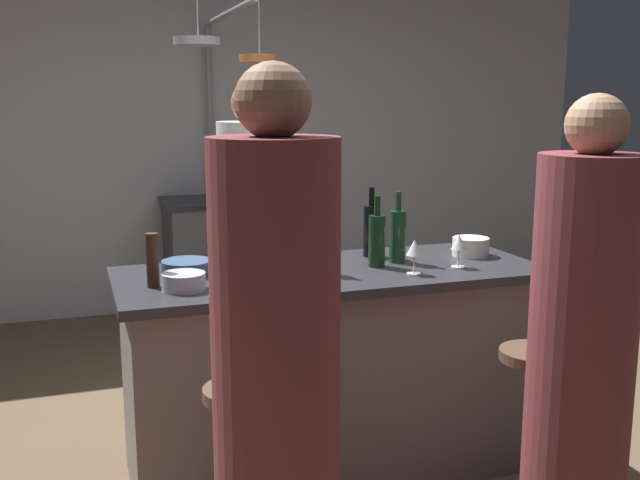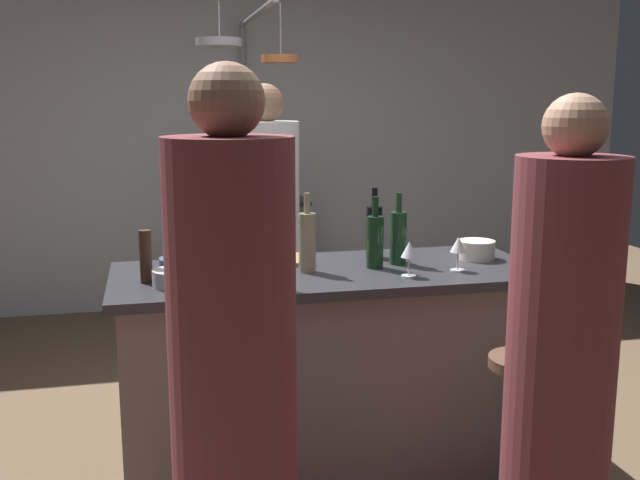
{
  "view_description": "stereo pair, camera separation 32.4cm",
  "coord_description": "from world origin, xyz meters",
  "px_view_note": "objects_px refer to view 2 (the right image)",
  "views": [
    {
      "loc": [
        -1.03,
        -2.87,
        1.61
      ],
      "look_at": [
        0.0,
        0.15,
        1.0
      ],
      "focal_mm": 41.46,
      "sensor_mm": 36.0,
      "label": 1
    },
    {
      "loc": [
        -0.72,
        -2.96,
        1.61
      ],
      "look_at": [
        0.0,
        0.15,
        1.0
      ],
      "focal_mm": 41.46,
      "sensor_mm": 36.0,
      "label": 2
    }
  ],
  "objects_px": {
    "chef": "(267,255)",
    "mixing_bowl_steel": "(174,278)",
    "guest_right": "(560,372)",
    "mixing_bowl_blue": "(184,264)",
    "bar_stool_left": "(218,468)",
    "wine_glass_by_chef": "(409,251)",
    "wine_glass_near_right_guest": "(458,246)",
    "cutting_board": "(274,261)",
    "pepper_mill": "(146,257)",
    "mixing_bowl_ceramic": "(476,250)",
    "wine_glass_near_left_guest": "(219,250)",
    "bar_stool_right": "(520,435)",
    "wine_bottle_red": "(375,241)",
    "stove_range": "(251,256)",
    "wine_bottle_amber": "(270,257)",
    "wine_bottle_green": "(398,237)",
    "wine_bottle_white": "(307,241)",
    "wine_bottle_dark": "(374,231)",
    "guest_left": "(233,391)"
  },
  "relations": [
    {
      "from": "stove_range",
      "to": "wine_bottle_dark",
      "type": "xyz_separation_m",
      "value": [
        0.26,
        -2.26,
        0.58
      ]
    },
    {
      "from": "wine_bottle_green",
      "to": "bar_stool_left",
      "type": "bearing_deg",
      "value": -142.4
    },
    {
      "from": "wine_bottle_dark",
      "to": "wine_glass_by_chef",
      "type": "relative_size",
      "value": 2.18
    },
    {
      "from": "mixing_bowl_ceramic",
      "to": "bar_stool_left",
      "type": "bearing_deg",
      "value": -151.26
    },
    {
      "from": "mixing_bowl_steel",
      "to": "wine_bottle_red",
      "type": "bearing_deg",
      "value": 8.72
    },
    {
      "from": "mixing_bowl_steel",
      "to": "wine_glass_by_chef",
      "type": "bearing_deg",
      "value": -3.53
    },
    {
      "from": "wine_bottle_dark",
      "to": "wine_bottle_green",
      "type": "height_order",
      "value": "wine_bottle_dark"
    },
    {
      "from": "wine_glass_near_right_guest",
      "to": "mixing_bowl_blue",
      "type": "relative_size",
      "value": 0.71
    },
    {
      "from": "guest_right",
      "to": "stove_range",
      "type": "bearing_deg",
      "value": 98.75
    },
    {
      "from": "guest_left",
      "to": "wine_bottle_amber",
      "type": "xyz_separation_m",
      "value": [
        0.22,
        0.71,
        0.23
      ]
    },
    {
      "from": "mixing_bowl_steel",
      "to": "bar_stool_right",
      "type": "bearing_deg",
      "value": -21.35
    },
    {
      "from": "mixing_bowl_ceramic",
      "to": "wine_glass_near_left_guest",
      "type": "bearing_deg",
      "value": -177.06
    },
    {
      "from": "bar_stool_left",
      "to": "wine_glass_near_right_guest",
      "type": "bearing_deg",
      "value": 24.2
    },
    {
      "from": "bar_stool_right",
      "to": "wine_glass_by_chef",
      "type": "height_order",
      "value": "wine_glass_by_chef"
    },
    {
      "from": "wine_glass_near_right_guest",
      "to": "mixing_bowl_steel",
      "type": "bearing_deg",
      "value": 179.68
    },
    {
      "from": "cutting_board",
      "to": "stove_range",
      "type": "bearing_deg",
      "value": 85.01
    },
    {
      "from": "chef",
      "to": "mixing_bowl_blue",
      "type": "bearing_deg",
      "value": -121.08
    },
    {
      "from": "cutting_board",
      "to": "pepper_mill",
      "type": "distance_m",
      "value": 0.61
    },
    {
      "from": "bar_stool_left",
      "to": "wine_glass_by_chef",
      "type": "relative_size",
      "value": 4.66
    },
    {
      "from": "stove_range",
      "to": "wine_bottle_amber",
      "type": "xyz_separation_m",
      "value": [
        -0.29,
        -2.71,
        0.57
      ]
    },
    {
      "from": "wine_bottle_red",
      "to": "wine_bottle_white",
      "type": "distance_m",
      "value": 0.3
    },
    {
      "from": "guest_right",
      "to": "mixing_bowl_blue",
      "type": "relative_size",
      "value": 7.9
    },
    {
      "from": "stove_range",
      "to": "wine_glass_near_right_guest",
      "type": "bearing_deg",
      "value": -78.58
    },
    {
      "from": "guest_right",
      "to": "wine_glass_near_right_guest",
      "type": "bearing_deg",
      "value": 90.06
    },
    {
      "from": "cutting_board",
      "to": "wine_bottle_red",
      "type": "xyz_separation_m",
      "value": [
        0.4,
        -0.19,
        0.11
      ]
    },
    {
      "from": "chef",
      "to": "wine_bottle_dark",
      "type": "height_order",
      "value": "chef"
    },
    {
      "from": "cutting_board",
      "to": "wine_bottle_dark",
      "type": "bearing_deg",
      "value": 1.02
    },
    {
      "from": "pepper_mill",
      "to": "mixing_bowl_steel",
      "type": "distance_m",
      "value": 0.15
    },
    {
      "from": "mixing_bowl_blue",
      "to": "mixing_bowl_ceramic",
      "type": "xyz_separation_m",
      "value": [
        1.29,
        -0.05,
        0.01
      ]
    },
    {
      "from": "pepper_mill",
      "to": "wine_glass_near_right_guest",
      "type": "xyz_separation_m",
      "value": [
        1.27,
        -0.09,
        0.0
      ]
    },
    {
      "from": "wine_bottle_red",
      "to": "stove_range",
      "type": "bearing_deg",
      "value": 94.74
    },
    {
      "from": "guest_left",
      "to": "bar_stool_left",
      "type": "bearing_deg",
      "value": 93.53
    },
    {
      "from": "bar_stool_left",
      "to": "pepper_mill",
      "type": "bearing_deg",
      "value": 110.78
    },
    {
      "from": "stove_range",
      "to": "wine_bottle_green",
      "type": "distance_m",
      "value": 2.5
    },
    {
      "from": "wine_glass_near_right_guest",
      "to": "pepper_mill",
      "type": "bearing_deg",
      "value": 176.13
    },
    {
      "from": "chef",
      "to": "mixing_bowl_steel",
      "type": "relative_size",
      "value": 10.17
    },
    {
      "from": "stove_range",
      "to": "wine_bottle_green",
      "type": "bearing_deg",
      "value": -82.35
    },
    {
      "from": "wine_glass_by_chef",
      "to": "mixing_bowl_blue",
      "type": "xyz_separation_m",
      "value": [
        -0.88,
        0.31,
        -0.08
      ]
    },
    {
      "from": "wine_bottle_green",
      "to": "wine_glass_near_left_guest",
      "type": "xyz_separation_m",
      "value": [
        -0.78,
        -0.04,
        -0.02
      ]
    },
    {
      "from": "stove_range",
      "to": "mixing_bowl_ceramic",
      "type": "height_order",
      "value": "mixing_bowl_ceramic"
    },
    {
      "from": "guest_right",
      "to": "wine_bottle_white",
      "type": "bearing_deg",
      "value": 123.25
    },
    {
      "from": "mixing_bowl_ceramic",
      "to": "wine_bottle_green",
      "type": "bearing_deg",
      "value": -177.49
    },
    {
      "from": "wine_glass_near_left_guest",
      "to": "mixing_bowl_blue",
      "type": "bearing_deg",
      "value": 139.89
    },
    {
      "from": "guest_right",
      "to": "pepper_mill",
      "type": "height_order",
      "value": "guest_right"
    },
    {
      "from": "chef",
      "to": "wine_bottle_amber",
      "type": "relative_size",
      "value": 5.39
    },
    {
      "from": "bar_stool_left",
      "to": "mixing_bowl_blue",
      "type": "height_order",
      "value": "mixing_bowl_blue"
    },
    {
      "from": "stove_range",
      "to": "mixing_bowl_ceramic",
      "type": "bearing_deg",
      "value": -73.67
    },
    {
      "from": "guest_left",
      "to": "mixing_bowl_ceramic",
      "type": "relative_size",
      "value": 10.2
    },
    {
      "from": "wine_bottle_white",
      "to": "wine_bottle_red",
      "type": "bearing_deg",
      "value": 1.78
    },
    {
      "from": "bar_stool_right",
      "to": "mixing_bowl_steel",
      "type": "xyz_separation_m",
      "value": [
        -1.23,
        0.48,
        0.56
      ]
    }
  ]
}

